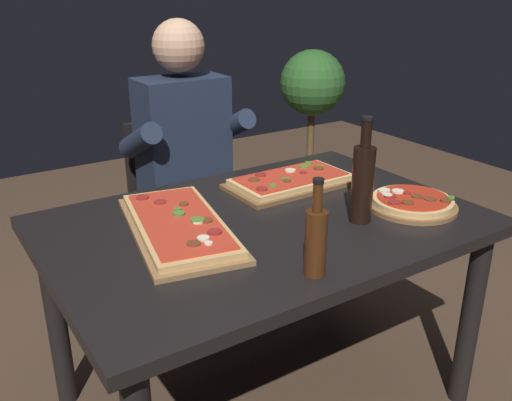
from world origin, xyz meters
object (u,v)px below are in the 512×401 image
at_px(oil_bottle_amber, 363,181).
at_px(potted_plant_corner, 311,124).
at_px(pizza_round_far, 412,203).
at_px(wine_bottle_dark, 316,239).
at_px(pizza_rectangular_front, 291,181).
at_px(tumbler_near_camera, 366,160).
at_px(dining_table, 264,245).
at_px(diner_chair, 179,203).
at_px(pizza_rectangular_left, 179,225).
at_px(seated_diner, 188,158).

xyz_separation_m(oil_bottle_amber, potted_plant_corner, (0.99, 1.49, -0.26)).
distance_m(pizza_round_far, wine_bottle_dark, 0.60).
xyz_separation_m(pizza_rectangular_front, tumbler_near_camera, (0.37, -0.02, 0.03)).
height_order(pizza_round_far, wine_bottle_dark, wine_bottle_dark).
height_order(dining_table, oil_bottle_amber, oil_bottle_amber).
xyz_separation_m(pizza_rectangular_front, pizza_round_far, (0.22, -0.41, 0.00)).
relative_size(pizza_rectangular_front, pizza_round_far, 1.58).
distance_m(dining_table, diner_chair, 0.87).
bearing_deg(pizza_rectangular_front, oil_bottle_amber, -90.95).
bearing_deg(pizza_rectangular_front, wine_bottle_dark, -121.12).
height_order(pizza_rectangular_left, tumbler_near_camera, tumbler_near_camera).
distance_m(wine_bottle_dark, potted_plant_corner, 2.16).
bearing_deg(diner_chair, oil_bottle_amber, -80.92).
relative_size(dining_table, diner_chair, 1.61).
bearing_deg(seated_diner, potted_plant_corner, 26.62).
relative_size(wine_bottle_dark, potted_plant_corner, 0.25).
distance_m(pizza_rectangular_left, seated_diner, 0.76).
bearing_deg(potted_plant_corner, diner_chair, -158.34).
bearing_deg(oil_bottle_amber, wine_bottle_dark, -150.69).
bearing_deg(pizza_round_far, diner_chair, 110.40).
xyz_separation_m(wine_bottle_dark, oil_bottle_amber, (0.35, 0.19, 0.04)).
relative_size(pizza_rectangular_front, diner_chair, 0.56).
height_order(diner_chair, seated_diner, seated_diner).
bearing_deg(diner_chair, potted_plant_corner, 21.66).
bearing_deg(pizza_rectangular_front, seated_diner, 108.08).
distance_m(pizza_rectangular_front, oil_bottle_amber, 0.41).
distance_m(pizza_rectangular_front, wine_bottle_dark, 0.69).
relative_size(dining_table, pizza_rectangular_front, 2.88).
height_order(diner_chair, potted_plant_corner, potted_plant_corner).
distance_m(pizza_round_far, potted_plant_corner, 1.70).
distance_m(dining_table, pizza_round_far, 0.53).
bearing_deg(potted_plant_corner, seated_diner, -153.38).
xyz_separation_m(pizza_rectangular_left, seated_diner, (0.37, 0.67, -0.02)).
relative_size(dining_table, wine_bottle_dark, 5.16).
bearing_deg(potted_plant_corner, dining_table, -133.41).
bearing_deg(potted_plant_corner, pizza_rectangular_front, -131.57).
bearing_deg(oil_bottle_amber, potted_plant_corner, 56.56).
relative_size(diner_chair, potted_plant_corner, 0.80).
xyz_separation_m(tumbler_near_camera, diner_chair, (-0.54, 0.67, -0.30)).
distance_m(wine_bottle_dark, seated_diner, 1.13).
height_order(pizza_rectangular_front, pizza_round_far, same).
bearing_deg(tumbler_near_camera, diner_chair, 128.88).
height_order(pizza_rectangular_front, seated_diner, seated_diner).
bearing_deg(pizza_round_far, dining_table, 157.68).
bearing_deg(dining_table, pizza_round_far, -22.32).
bearing_deg(potted_plant_corner, tumbler_near_camera, -118.63).
relative_size(pizza_rectangular_front, pizza_rectangular_left, 0.75).
relative_size(pizza_round_far, seated_diner, 0.23).
height_order(wine_bottle_dark, diner_chair, wine_bottle_dark).
height_order(pizza_round_far, tumbler_near_camera, tumbler_near_camera).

